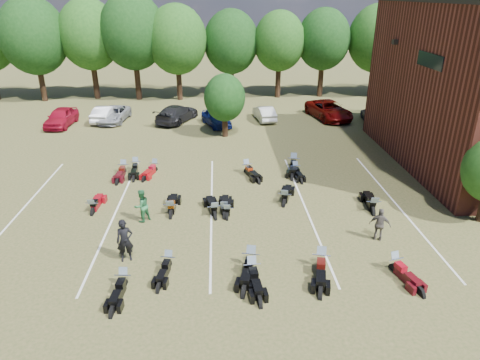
{
  "coord_description": "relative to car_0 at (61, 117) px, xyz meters",
  "views": [
    {
      "loc": [
        -2.57,
        -17.17,
        10.5
      ],
      "look_at": [
        -1.43,
        4.0,
        1.2
      ],
      "focal_mm": 32.0,
      "sensor_mm": 36.0,
      "label": 1
    }
  ],
  "objects": [
    {
      "name": "motorcycle_20",
      "position": [
        18.17,
        -11.6,
        -0.77
      ],
      "size": [
        0.8,
        2.05,
        1.11
      ],
      "primitive_type": null,
      "rotation": [
        0.0,
        0.0,
        0.08
      ],
      "color": "black",
      "rests_on": "ground"
    },
    {
      "name": "tree_line",
      "position": [
        14.91,
        9.85,
        5.54
      ],
      "size": [
        56.0,
        6.0,
        9.79
      ],
      "color": "black",
      "rests_on": "ground"
    },
    {
      "name": "car_1",
      "position": [
        3.51,
        1.31,
        -0.07
      ],
      "size": [
        2.03,
        4.42,
        1.41
      ],
      "primitive_type": "imported",
      "rotation": [
        0.0,
        0.0,
        3.01
      ],
      "color": "silver",
      "rests_on": "ground"
    },
    {
      "name": "motorcycle_2",
      "position": [
        9.57,
        -22.55,
        -0.77
      ],
      "size": [
        0.84,
        2.15,
        1.17
      ],
      "primitive_type": null,
      "rotation": [
        0.0,
        0.0,
        -0.08
      ],
      "color": "black",
      "rests_on": "ground"
    },
    {
      "name": "person_black",
      "position": [
        9.33,
        -20.68,
        0.19
      ],
      "size": [
        0.79,
        0.62,
        1.91
      ],
      "primitive_type": "imported",
      "rotation": [
        0.0,
        0.0,
        0.26
      ],
      "color": "black",
      "rests_on": "ground"
    },
    {
      "name": "car_2",
      "position": [
        4.14,
        1.14,
        -0.13
      ],
      "size": [
        2.56,
        4.82,
        1.29
      ],
      "primitive_type": "imported",
      "rotation": [
        0.0,
        0.0,
        -0.09
      ],
      "color": "gray",
      "rests_on": "ground"
    },
    {
      "name": "motorcycle_7",
      "position": [
        6.78,
        -16.32,
        -0.77
      ],
      "size": [
        0.79,
        2.17,
        1.2
      ],
      "primitive_type": null,
      "rotation": [
        0.0,
        0.0,
        3.09
      ],
      "color": "maroon",
      "rests_on": "ground"
    },
    {
      "name": "motorcycle_1",
      "position": [
        11.18,
        -21.37,
        -0.77
      ],
      "size": [
        0.97,
        2.08,
        1.11
      ],
      "primitive_type": null,
      "rotation": [
        0.0,
        0.0,
        -0.17
      ],
      "color": "black",
      "rests_on": "ground"
    },
    {
      "name": "car_4",
      "position": [
        13.23,
        -0.63,
        -0.09
      ],
      "size": [
        2.94,
        4.33,
        1.37
      ],
      "primitive_type": "imported",
      "rotation": [
        0.0,
        0.0,
        0.36
      ],
      "color": "navy",
      "rests_on": "ground"
    },
    {
      "name": "motorcycle_4",
      "position": [
        14.59,
        -21.5,
        -0.77
      ],
      "size": [
        1.3,
        2.54,
        1.36
      ],
      "primitive_type": null,
      "rotation": [
        0.0,
        0.0,
        -0.23
      ],
      "color": "black",
      "rests_on": "ground"
    },
    {
      "name": "motorcycle_18",
      "position": [
        18.21,
        -10.66,
        -0.77
      ],
      "size": [
        1.3,
        2.62,
        1.4
      ],
      "primitive_type": null,
      "rotation": [
        0.0,
        0.0,
        -0.21
      ],
      "color": "black",
      "rests_on": "ground"
    },
    {
      "name": "car_3",
      "position": [
        9.76,
        0.82,
        -0.03
      ],
      "size": [
        4.0,
        5.5,
        1.48
      ],
      "primitive_type": "imported",
      "rotation": [
        0.0,
        0.0,
        2.71
      ],
      "color": "black",
      "rests_on": "ground"
    },
    {
      "name": "person_grey",
      "position": [
        20.64,
        -19.66,
        0.03
      ],
      "size": [
        1.02,
        0.73,
        1.61
      ],
      "primitive_type": "imported",
      "rotation": [
        0.0,
        0.0,
        2.73
      ],
      "color": "#524C47",
      "rests_on": "ground"
    },
    {
      "name": "person_green",
      "position": [
        9.49,
        -17.26,
        0.08
      ],
      "size": [
        1.05,
        1.04,
        1.71
      ],
      "primitive_type": "imported",
      "rotation": [
        0.0,
        0.0,
        3.9
      ],
      "color": "#296F3E",
      "rests_on": "ground"
    },
    {
      "name": "parking_lines",
      "position": [
        12.91,
        -16.15,
        -0.76
      ],
      "size": [
        20.1,
        14.0,
        0.01
      ],
      "color": "silver",
      "rests_on": "ground"
    },
    {
      "name": "car_6",
      "position": [
        23.41,
        1.12,
        0.01
      ],
      "size": [
        3.79,
        6.09,
        1.57
      ],
      "primitive_type": "imported",
      "rotation": [
        0.0,
        0.0,
        0.22
      ],
      "color": "#570604",
      "rests_on": "ground"
    },
    {
      "name": "motorcycle_11",
      "position": [
        13.72,
        -17.19,
        -0.77
      ],
      "size": [
        0.79,
        2.09,
        1.14
      ],
      "primitive_type": null,
      "rotation": [
        0.0,
        0.0,
        3.08
      ],
      "color": "black",
      "rests_on": "ground"
    },
    {
      "name": "motorcycle_14",
      "position": [
        7.34,
        -10.98,
        -0.77
      ],
      "size": [
        0.83,
        2.26,
        1.24
      ],
      "primitive_type": null,
      "rotation": [
        0.0,
        0.0,
        -0.05
      ],
      "color": "#440912",
      "rests_on": "ground"
    },
    {
      "name": "motorcycle_12",
      "position": [
        16.83,
        -15.9,
        -0.77
      ],
      "size": [
        1.42,
        2.48,
        1.32
      ],
      "primitive_type": null,
      "rotation": [
        0.0,
        0.0,
        2.84
      ],
      "color": "black",
      "rests_on": "ground"
    },
    {
      "name": "motorcycle_5",
      "position": [
        17.47,
        -21.74,
        -0.77
      ],
      "size": [
        1.3,
        2.54,
        1.35
      ],
      "primitive_type": null,
      "rotation": [
        0.0,
        0.0,
        -0.23
      ],
      "color": "black",
      "rests_on": "ground"
    },
    {
      "name": "motorcycle_17",
      "position": [
        15.12,
        -11.37,
        -0.77
      ],
      "size": [
        1.44,
        2.37,
        1.26
      ],
      "primitive_type": null,
      "rotation": [
        0.0,
        0.0,
        0.35
      ],
      "color": "black",
      "rests_on": "ground"
    },
    {
      "name": "motorcycle_15",
      "position": [
        9.25,
        -10.78,
        -0.77
      ],
      "size": [
        1.27,
        2.2,
        1.17
      ],
      "primitive_type": null,
      "rotation": [
        0.0,
        0.0,
        -0.31
      ],
      "color": "maroon",
      "rests_on": "ground"
    },
    {
      "name": "young_tree_midfield",
      "position": [
        13.91,
        -3.65,
        2.32
      ],
      "size": [
        3.2,
        3.2,
        4.7
      ],
      "color": "black",
      "rests_on": "ground"
    },
    {
      "name": "motorcycle_3",
      "position": [
        14.59,
        -22.18,
        -0.77
      ],
      "size": [
        0.93,
        2.33,
        1.27
      ],
      "primitive_type": null,
      "rotation": [
        0.0,
        0.0,
        0.09
      ],
      "color": "black",
      "rests_on": "ground"
    },
    {
      "name": "ground",
      "position": [
        15.91,
        -19.15,
        -0.77
      ],
      "size": [
        160.0,
        160.0,
        0.0
      ],
      "primitive_type": "plane",
      "color": "brown",
      "rests_on": "ground"
    },
    {
      "name": "car_5",
      "position": [
        17.52,
        0.88,
        -0.13
      ],
      "size": [
        1.91,
        4.04,
        1.28
      ],
      "primitive_type": "imported",
      "rotation": [
        0.0,
        0.0,
        3.29
      ],
      "color": "#B3B4AF",
      "rests_on": "ground"
    },
    {
      "name": "car_7",
      "position": [
        27.06,
        -0.32,
        -0.12
      ],
      "size": [
        2.65,
        4.75,
        1.3
      ],
      "primitive_type": "imported",
      "rotation": [
        0.0,
        0.0,
        2.95
      ],
      "color": "#3A393E",
      "rests_on": "ground"
    },
    {
      "name": "motorcycle_13",
      "position": [
        21.28,
        -17.09,
        -0.77
      ],
      "size": [
        1.0,
        2.49,
        1.36
      ],
      "primitive_type": null,
      "rotation": [
        0.0,
        0.0,
        3.05
      ],
      "color": "black",
      "rests_on": "ground"
    },
    {
      "name": "motorcycle_6",
      "position": [
        20.46,
        -22.09,
        -0.77
      ],
      "size": [
        1.22,
        2.28,
        1.21
      ],
      "primitive_type": null,
      "rotation": [
        0.0,
        0.0,
        0.25
      ],
      "color": "#470A10",
      "rests_on": "ground"
    },
    {
      "name": "motorcycle_8",
      "position": [
        10.85,
        -16.86,
        -0.77
      ],
      "size": [
        0.84,
        2.42,
        1.34
      ],
      "primitive_type": null,
      "rotation": [
        0.0,
        0.0,
        3.11
      ],
      "color": "black",
      "rests_on": "ground"
    },
    {
      "name": "car_0",
      "position": [
        0.0,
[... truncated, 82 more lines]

